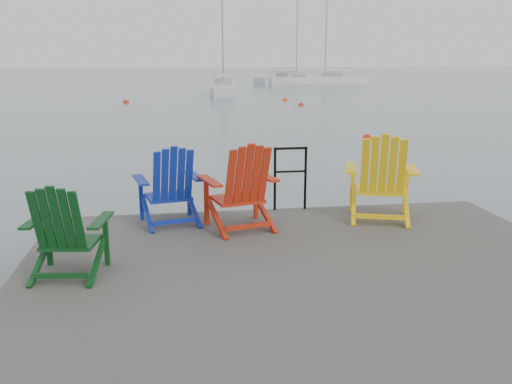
{
  "coord_description": "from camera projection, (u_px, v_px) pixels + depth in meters",
  "views": [
    {
      "loc": [
        -1.34,
        -4.87,
        2.58
      ],
      "look_at": [
        -0.29,
        2.13,
        0.85
      ],
      "focal_mm": 38.0,
      "sensor_mm": 36.0,
      "label": 1
    }
  ],
  "objects": [
    {
      "name": "ground",
      "position": [
        315.0,
        322.0,
        5.48
      ],
      "size": [
        400.0,
        400.0,
        0.0
      ],
      "primitive_type": "plane",
      "color": "slate",
      "rests_on": "ground"
    },
    {
      "name": "dock",
      "position": [
        316.0,
        290.0,
        5.4
      ],
      "size": [
        6.0,
        5.0,
        1.4
      ],
      "color": "#2F2C2A",
      "rests_on": "ground"
    },
    {
      "name": "handrail",
      "position": [
        290.0,
        172.0,
        7.63
      ],
      "size": [
        0.48,
        0.04,
        0.9
      ],
      "color": "black",
      "rests_on": "dock"
    },
    {
      "name": "chair_green",
      "position": [
        65.0,
        230.0,
        5.23
      ],
      "size": [
        0.83,
        0.78,
        0.95
      ],
      "rotation": [
        0.0,
        0.0,
        -0.15
      ],
      "color": "#0A3A13",
      "rests_on": "dock"
    },
    {
      "name": "chair_blue",
      "position": [
        170.0,
        185.0,
        6.92
      ],
      "size": [
        0.94,
        0.88,
        1.03
      ],
      "rotation": [
        0.0,
        0.0,
        0.21
      ],
      "color": "#0E259A",
      "rests_on": "dock"
    },
    {
      "name": "chair_red",
      "position": [
        241.0,
        186.0,
        6.71
      ],
      "size": [
        1.01,
        0.95,
        1.1
      ],
      "rotation": [
        0.0,
        0.0,
        0.24
      ],
      "color": "#B3220D",
      "rests_on": "dock"
    },
    {
      "name": "chair_yellow",
      "position": [
        381.0,
        177.0,
        7.1
      ],
      "size": [
        1.09,
        1.04,
        1.16
      ],
      "rotation": [
        0.0,
        0.0,
        -0.31
      ],
      "color": "yellow",
      "rests_on": "dock"
    },
    {
      "name": "sailboat_near",
      "position": [
        223.0,
        90.0,
        41.48
      ],
      "size": [
        2.53,
        7.18,
        9.89
      ],
      "rotation": [
        0.0,
        0.0,
        -0.1
      ],
      "color": "silver",
      "rests_on": "ground"
    },
    {
      "name": "sailboat_mid",
      "position": [
        293.0,
        81.0,
        60.81
      ],
      "size": [
        9.15,
        7.56,
        12.97
      ],
      "rotation": [
        0.0,
        0.0,
        -0.95
      ],
      "color": "silver",
      "rests_on": "ground"
    },
    {
      "name": "sailboat_far",
      "position": [
        329.0,
        81.0,
        59.46
      ],
      "size": [
        7.95,
        4.49,
        10.75
      ],
      "rotation": [
        0.0,
        0.0,
        1.23
      ],
      "color": "white",
      "rests_on": "ground"
    },
    {
      "name": "buoy_a",
      "position": [
        367.0,
        139.0,
        18.25
      ],
      "size": [
        0.32,
        0.32,
        0.32
      ],
      "primitive_type": "sphere",
      "color": "red",
      "rests_on": "ground"
    },
    {
      "name": "buoy_b",
      "position": [
        126.0,
        103.0,
        33.5
      ],
      "size": [
        0.39,
        0.39,
        0.39
      ],
      "primitive_type": "sphere",
      "color": "red",
      "rests_on": "ground"
    },
    {
      "name": "buoy_c",
      "position": [
        301.0,
        105.0,
        31.76
      ],
      "size": [
        0.34,
        0.34,
        0.34
      ],
      "primitive_type": "sphere",
      "color": "red",
      "rests_on": "ground"
    },
    {
      "name": "buoy_d",
      "position": [
        285.0,
        100.0,
        35.7
      ],
      "size": [
        0.38,
        0.38,
        0.38
      ],
      "primitive_type": "sphere",
      "color": "#DE4A0D",
      "rests_on": "ground"
    }
  ]
}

